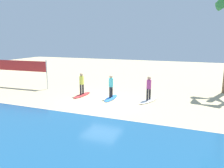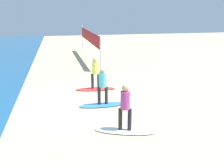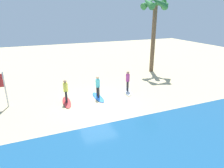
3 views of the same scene
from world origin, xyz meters
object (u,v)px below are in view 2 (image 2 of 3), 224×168
surfboard_blue (103,105)px  volleyball_net (90,38)px  surfboard_white (125,131)px  surfer_blue (103,83)px  surfboard_red (96,89)px  surfer_red (95,71)px  surfer_white (125,104)px

surfboard_blue → volleyball_net: volleyball_net is taller
surfboard_white → surfer_blue: (2.64, 0.33, 0.99)m
surfer_blue → volleyball_net: 10.72m
surfboard_red → surfer_red: surfer_red is taller
surfboard_white → volleyball_net: bearing=-73.2°
surfboard_white → surfboard_red: bearing=-67.9°
surfboard_white → surfer_blue: surfer_blue is taller
surfboard_white → surfboard_blue: size_ratio=1.00×
surfer_red → surfboard_blue: bearing=179.6°
surfboard_white → surfer_white: bearing=135.1°
volleyball_net → surfboard_blue: bearing=176.1°
surfer_red → surfer_blue: bearing=179.6°
surfer_red → volleyball_net: (8.31, -0.71, 0.75)m
surfer_white → surfer_blue: bearing=7.1°
surfer_white → surfboard_blue: bearing=7.1°
surfer_blue → surfer_red: bearing=-0.4°
surfer_white → surfer_blue: size_ratio=1.00×
surfboard_blue → surfboard_red: 2.36m
surfboard_white → surfboard_blue: same height
surfer_white → surfboard_red: bearing=3.6°
surfer_white → surfboard_white: bearing=26.6°
surfboard_blue → surfboard_red: same height
surfer_blue → surfboard_white: bearing=-172.9°
surfboard_white → surfer_red: (5.00, 0.31, 0.99)m
surfboard_red → volleyball_net: size_ratio=0.23×
surfboard_white → surfboard_red: (5.00, 0.31, 0.00)m
surfboard_red → volleyball_net: bearing=-90.9°
surfer_white → surfer_red: (5.00, 0.31, 0.00)m
surfboard_blue → surfer_blue: 0.99m
surfboard_white → surfer_blue: bearing=-64.4°
surfboard_white → surfboard_red: size_ratio=1.00×
surfer_blue → volleyball_net: size_ratio=0.18×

